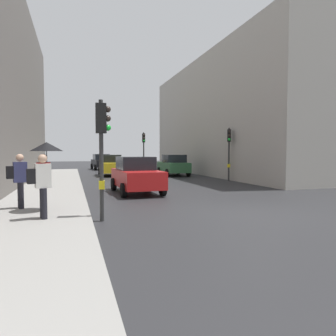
% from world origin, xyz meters
% --- Properties ---
extents(ground_plane, '(120.00, 120.00, 0.00)m').
position_xyz_m(ground_plane, '(0.00, 0.00, 0.00)').
color(ground_plane, '#28282B').
extents(sidewalk_kerb, '(3.13, 40.00, 0.16)m').
position_xyz_m(sidewalk_kerb, '(-6.61, 6.00, 0.08)').
color(sidewalk_kerb, gray).
rests_on(sidewalk_kerb, ground).
extents(building_facade_right, '(12.00, 24.18, 10.19)m').
position_xyz_m(building_facade_right, '(11.05, 16.75, 5.10)').
color(building_facade_right, '#B2ADA3').
rests_on(building_facade_right, ground).
extents(traffic_light_mid_street, '(0.34, 0.45, 3.64)m').
position_xyz_m(traffic_light_mid_street, '(4.74, 10.20, 2.51)').
color(traffic_light_mid_street, '#2D2D2D').
rests_on(traffic_light_mid_street, ground).
extents(traffic_light_near_left, '(0.44, 0.25, 3.47)m').
position_xyz_m(traffic_light_near_left, '(-4.72, 0.24, 2.39)').
color(traffic_light_near_left, '#2D2D2D').
rests_on(traffic_light_near_left, ground).
extents(traffic_light_far_median, '(0.25, 0.44, 3.83)m').
position_xyz_m(traffic_light_far_median, '(0.88, 19.58, 2.64)').
color(traffic_light_far_median, '#2D2D2D').
rests_on(traffic_light_far_median, ground).
extents(car_dark_suv, '(2.28, 4.33, 1.76)m').
position_xyz_m(car_dark_suv, '(-2.38, 27.02, 0.88)').
color(car_dark_suv, black).
rests_on(car_dark_suv, ground).
extents(car_green_estate, '(2.10, 4.24, 1.76)m').
position_xyz_m(car_green_estate, '(2.65, 16.03, 0.88)').
color(car_green_estate, '#2D6038').
rests_on(car_green_estate, ground).
extents(car_yellow_taxi, '(2.18, 4.28, 1.76)m').
position_xyz_m(car_yellow_taxi, '(-2.44, 17.42, 0.88)').
color(car_yellow_taxi, yellow).
rests_on(car_yellow_taxi, ground).
extents(car_red_sedan, '(2.13, 4.26, 1.76)m').
position_xyz_m(car_red_sedan, '(-2.56, 6.07, 0.88)').
color(car_red_sedan, red).
rests_on(car_red_sedan, ground).
extents(pedestrian_with_umbrella, '(1.00, 1.00, 2.14)m').
position_xyz_m(pedestrian_with_umbrella, '(-6.33, 1.58, 1.84)').
color(pedestrian_with_umbrella, black).
rests_on(pedestrian_with_umbrella, sidewalk_kerb).
extents(pedestrian_with_grey_backpack, '(0.65, 0.43, 1.77)m').
position_xyz_m(pedestrian_with_grey_backpack, '(-7.21, 2.21, 1.16)').
color(pedestrian_with_grey_backpack, black).
rests_on(pedestrian_with_grey_backpack, sidewalk_kerb).
extents(pedestrian_with_black_backpack, '(0.65, 0.41, 1.77)m').
position_xyz_m(pedestrian_with_black_backpack, '(-6.36, 0.32, 1.16)').
color(pedestrian_with_black_backpack, black).
rests_on(pedestrian_with_black_backpack, sidewalk_kerb).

